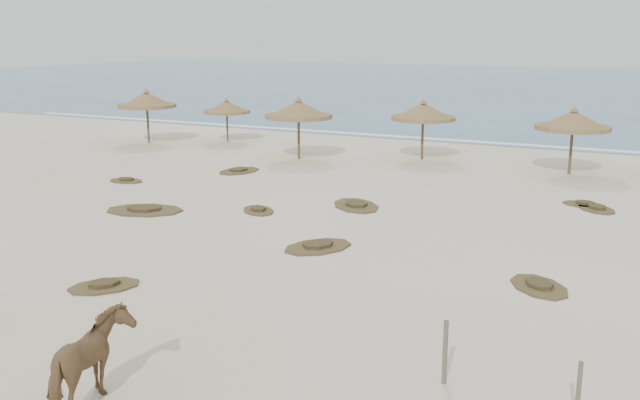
% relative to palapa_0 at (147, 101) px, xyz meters
% --- Properties ---
extents(ground, '(160.00, 160.00, 0.00)m').
position_rel_palapa_0_xyz_m(ground, '(17.46, -17.30, -2.43)').
color(ground, beige).
rests_on(ground, ground).
extents(ocean, '(200.00, 100.00, 0.01)m').
position_rel_palapa_0_xyz_m(ocean, '(17.46, 57.70, -2.43)').
color(ocean, '#2B5B83').
rests_on(ocean, ground).
extents(foam_line, '(70.00, 0.60, 0.01)m').
position_rel_palapa_0_xyz_m(foam_line, '(17.46, 8.70, -2.43)').
color(foam_line, white).
rests_on(foam_line, ground).
extents(palapa_0, '(4.33, 4.33, 3.14)m').
position_rel_palapa_0_xyz_m(palapa_0, '(0.00, 0.00, 0.00)').
color(palapa_0, brown).
rests_on(palapa_0, ground).
extents(palapa_1, '(3.07, 3.07, 2.57)m').
position_rel_palapa_0_xyz_m(palapa_1, '(3.88, 2.40, -0.44)').
color(palapa_1, brown).
rests_on(palapa_1, ground).
extents(palapa_2, '(4.09, 4.09, 3.17)m').
position_rel_palapa_0_xyz_m(palapa_2, '(10.45, -1.01, 0.03)').
color(palapa_2, brown).
rests_on(palapa_2, ground).
extents(palapa_3, '(4.14, 4.14, 3.05)m').
position_rel_palapa_0_xyz_m(palapa_3, '(16.08, 1.67, -0.07)').
color(palapa_3, brown).
rests_on(palapa_3, ground).
extents(palapa_4, '(3.46, 3.46, 3.08)m').
position_rel_palapa_0_xyz_m(palapa_4, '(23.32, 0.91, -0.04)').
color(palapa_4, brown).
rests_on(palapa_4, ground).
extents(horse, '(1.28, 2.04, 1.60)m').
position_rel_palapa_0_xyz_m(horse, '(18.82, -24.28, -1.64)').
color(horse, '#88603E').
rests_on(horse, ground).
extents(fence_post_near, '(0.11, 0.11, 1.23)m').
position_rel_palapa_0_xyz_m(fence_post_near, '(23.99, -20.85, -1.82)').
color(fence_post_near, '#645C4B').
rests_on(fence_post_near, ground).
extents(fence_post_far, '(0.11, 0.11, 1.10)m').
position_rel_palapa_0_xyz_m(fence_post_far, '(26.34, -21.23, -1.88)').
color(fence_post_far, '#645C4B').
rests_on(fence_post_far, ground).
extents(scrub_1, '(3.27, 2.64, 0.16)m').
position_rel_palapa_0_xyz_m(scrub_1, '(10.58, -13.07, -2.38)').
color(scrub_1, brown).
rests_on(scrub_1, ground).
extents(scrub_2, '(1.90, 1.87, 0.16)m').
position_rel_palapa_0_xyz_m(scrub_2, '(14.27, -11.31, -2.38)').
color(scrub_2, brown).
rests_on(scrub_2, ground).
extents(scrub_3, '(2.79, 2.85, 0.16)m').
position_rel_palapa_0_xyz_m(scrub_3, '(17.12, -9.06, -2.38)').
color(scrub_3, brown).
rests_on(scrub_3, ground).
extents(scrub_4, '(2.17, 2.27, 0.16)m').
position_rel_palapa_0_xyz_m(scrub_4, '(24.69, -14.92, -2.38)').
color(scrub_4, brown).
rests_on(scrub_4, ground).
extents(scrub_6, '(1.88, 2.47, 0.16)m').
position_rel_palapa_0_xyz_m(scrub_6, '(9.58, -5.26, -2.38)').
color(scrub_6, brown).
rests_on(scrub_6, ground).
extents(scrub_7, '(1.90, 2.01, 0.16)m').
position_rel_palapa_0_xyz_m(scrub_7, '(25.14, -5.66, -2.38)').
color(scrub_7, brown).
rests_on(scrub_7, ground).
extents(scrub_8, '(1.59, 1.06, 0.16)m').
position_rel_palapa_0_xyz_m(scrub_8, '(6.43, -9.30, -2.38)').
color(scrub_8, brown).
rests_on(scrub_8, ground).
extents(scrub_9, '(2.36, 2.66, 0.16)m').
position_rel_palapa_0_xyz_m(scrub_9, '(18.18, -14.33, -2.38)').
color(scrub_9, brown).
rests_on(scrub_9, ground).
extents(scrub_10, '(1.74, 1.29, 0.16)m').
position_rel_palapa_0_xyz_m(scrub_10, '(24.66, -5.15, -2.38)').
color(scrub_10, brown).
rests_on(scrub_10, ground).
extents(scrub_11, '(2.04, 2.12, 0.16)m').
position_rel_palapa_0_xyz_m(scrub_11, '(14.86, -19.75, -2.38)').
color(scrub_11, brown).
rests_on(scrub_11, ground).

